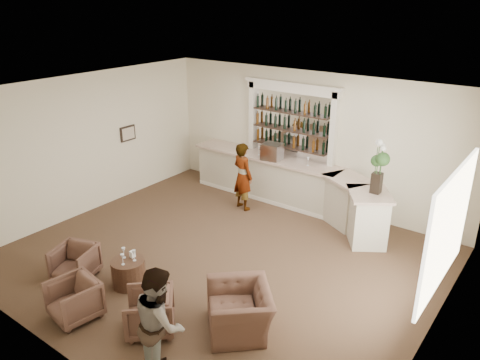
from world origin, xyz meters
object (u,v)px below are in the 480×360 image
at_px(cocktail_table, 129,273).
at_px(armchair_left, 75,262).
at_px(bar_counter, 291,185).
at_px(armchair_right, 149,312).
at_px(guest, 160,323).
at_px(armchair_far, 240,310).
at_px(espresso_machine, 272,152).
at_px(flower_vase, 379,163).
at_px(sommelier, 243,176).
at_px(armchair_center, 74,300).

bearing_deg(cocktail_table, armchair_left, -155.28).
height_order(bar_counter, armchair_left, bar_counter).
relative_size(bar_counter, armchair_right, 7.65).
relative_size(armchair_left, armchair_right, 0.96).
relative_size(bar_counter, guest, 3.42).
distance_m(cocktail_table, guest, 2.40).
distance_m(cocktail_table, armchair_far, 2.36).
bearing_deg(bar_counter, espresso_machine, -172.54).
relative_size(bar_counter, armchair_left, 7.97).
bearing_deg(armchair_left, flower_vase, 31.03).
relative_size(guest, espresso_machine, 3.60).
height_order(cocktail_table, sommelier, sommelier).
relative_size(espresso_machine, flower_vase, 0.41).
height_order(bar_counter, cocktail_table, bar_counter).
distance_m(sommelier, armchair_far, 4.55).
height_order(armchair_right, armchair_far, armchair_far).
bearing_deg(flower_vase, guest, -99.31).
relative_size(cocktail_table, guest, 0.36).
relative_size(armchair_center, flower_vase, 0.65).
height_order(armchair_center, armchair_right, armchair_right).
xyz_separation_m(cocktail_table, armchair_far, (2.34, 0.23, 0.11)).
relative_size(guest, flower_vase, 1.46).
relative_size(guest, armchair_right, 2.24).
xyz_separation_m(bar_counter, armchair_center, (-0.58, -5.84, -0.24)).
distance_m(bar_counter, armchair_left, 5.37).
distance_m(guest, espresso_machine, 6.11).
bearing_deg(armchair_center, espresso_machine, 99.09).
distance_m(armchair_right, flower_vase, 5.28).
bearing_deg(flower_vase, armchair_right, -109.12).
bearing_deg(sommelier, bar_counter, -123.67).
distance_m(bar_counter, armchair_far, 4.80).
distance_m(armchair_center, espresso_machine, 5.85).
bearing_deg(armchair_center, flower_vase, 70.94).
bearing_deg(cocktail_table, armchair_right, -27.35).
distance_m(bar_counter, guest, 6.01).
bearing_deg(flower_vase, bar_counter, 166.86).
height_order(cocktail_table, armchair_far, armchair_far).
distance_m(bar_counter, armchair_right, 5.38).
bearing_deg(armchair_right, flower_vase, 117.63).
bearing_deg(armchair_right, armchair_center, -110.65).
relative_size(bar_counter, armchair_far, 5.21).
height_order(guest, armchair_right, guest).
distance_m(sommelier, flower_vase, 3.35).
bearing_deg(guest, armchair_center, 40.17).
relative_size(bar_counter, cocktail_table, 9.38).
distance_m(guest, armchair_right, 1.06).
bearing_deg(guest, bar_counter, -36.25).
distance_m(armchair_right, espresso_machine, 5.49).
distance_m(guest, flower_vase, 5.45).
distance_m(armchair_center, armchair_right, 1.32).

